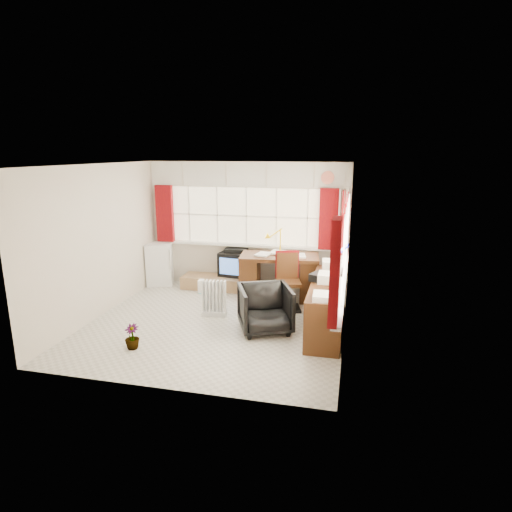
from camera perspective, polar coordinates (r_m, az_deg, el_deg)
The scene contains 20 objects.
ground at distance 6.99m, azimuth -5.25°, elevation -8.91°, with size 4.00×4.00×0.00m, color beige.
room_walls at distance 6.56m, azimuth -5.54°, elevation 3.26°, with size 4.00×4.00×4.00m.
window_back at distance 8.50m, azimuth -1.30°, elevation 1.94°, with size 3.70×0.12×3.60m.
window_right at distance 6.36m, azimuth 11.45°, elevation -2.44°, with size 0.12×3.70×3.60m.
curtains at distance 7.23m, azimuth 3.80°, elevation 3.93°, with size 3.83×3.83×1.15m.
overhead_cabinets at distance 7.19m, azimuth 4.41°, elevation 10.24°, with size 3.98×3.98×0.48m.
desk at distance 7.98m, azimuth 3.13°, elevation -2.49°, with size 1.51×0.86×0.86m.
desk_lamp at distance 8.05m, azimuth 3.26°, elevation 2.71°, with size 0.19×0.17×0.46m.
task_chair at distance 7.49m, azimuth 4.22°, elevation -2.99°, with size 0.52×0.54×1.01m.
office_chair at distance 6.57m, azimuth 1.24°, elevation -7.03°, with size 0.76×0.78×0.71m, color black.
radiator at distance 7.22m, azimuth -5.61°, elevation -6.03°, with size 0.42×0.19×0.61m.
credenza at distance 6.73m, azimuth 9.45°, elevation -6.43°, with size 0.50×2.00×0.85m.
file_tray at distance 6.68m, azimuth 8.73°, elevation -2.75°, with size 0.27×0.35×0.12m, color black.
tv_bench at distance 8.65m, azimuth -5.18°, elevation -3.52°, with size 1.40×0.50×0.25m, color #A78353.
crt_tv at distance 8.63m, azimuth -2.96°, elevation -1.01°, with size 0.58×0.55×0.48m.
hifi_stack at distance 8.60m, azimuth -2.61°, elevation -0.89°, with size 0.54×0.35×0.56m.
mini_fridge at distance 9.05m, azimuth -12.70°, elevation -1.00°, with size 0.64×0.64×0.86m.
spray_bottle_a at distance 7.85m, azimuth -5.28°, elevation -5.24°, with size 0.11×0.11×0.28m, color silver.
spray_bottle_b at distance 8.38m, azimuth -7.41°, elevation -4.42°, with size 0.08×0.08×0.18m, color #8ED5CD.
flower_vase at distance 6.31m, azimuth -16.20°, elevation -10.29°, with size 0.20×0.20×0.36m, color black.
Camera 1 is at (2.07, -6.11, 2.70)m, focal length 30.00 mm.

